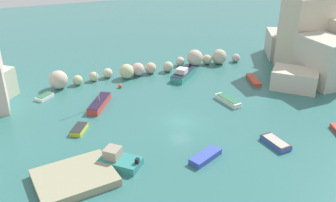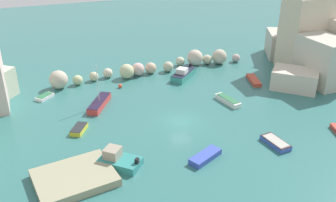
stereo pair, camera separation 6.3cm
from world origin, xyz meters
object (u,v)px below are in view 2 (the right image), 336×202
channel_buoy (120,86)px  moored_boat_4 (254,80)px  stone_dock (75,178)px  moored_boat_5 (99,103)px  moored_boat_6 (205,157)px  moored_boat_7 (228,100)px  moored_boat_1 (79,129)px  moored_boat_8 (45,97)px  moored_boat_3 (276,142)px  moored_boat_0 (118,160)px  moored_boat_2 (184,74)px

channel_buoy → moored_boat_4: 20.56m
stone_dock → channel_buoy: 22.22m
moored_boat_4 → moored_boat_5: 24.03m
moored_boat_6 → moored_boat_7: 14.08m
moored_boat_1 → moored_boat_5: size_ratio=0.49×
moored_boat_7 → moored_boat_8: bearing=55.8°
moored_boat_6 → moored_boat_3: bearing=-28.1°
stone_dock → moored_boat_8: bearing=92.7°
moored_boat_5 → moored_boat_8: bearing=-97.0°
stone_dock → moored_boat_6: 13.35m
moored_boat_1 → moored_boat_3: moored_boat_1 is taller
moored_boat_1 → moored_boat_0: bearing=-131.7°
moored_boat_4 → moored_boat_8: moored_boat_4 is taller
stone_dock → moored_boat_5: (5.66, 14.94, 0.06)m
moored_boat_2 → moored_boat_6: moored_boat_2 is taller
moored_boat_6 → moored_boat_2: bearing=46.8°
moored_boat_2 → moored_boat_3: bearing=51.9°
moored_boat_5 → moored_boat_3: bearing=75.6°
moored_boat_3 → moored_boat_5: moored_boat_5 is taller
moored_boat_5 → moored_boat_7: 17.46m
moored_boat_6 → moored_boat_8: moored_boat_6 is taller
moored_boat_3 → moored_boat_4: size_ratio=0.81×
stone_dock → moored_boat_0: moored_boat_0 is taller
moored_boat_1 → moored_boat_7: 20.27m
channel_buoy → moored_boat_2: (10.41, 0.10, 0.33)m
moored_boat_1 → moored_boat_8: bearing=45.9°
stone_dock → moored_boat_8: size_ratio=2.71×
moored_boat_0 → moored_boat_3: 17.44m
stone_dock → moored_boat_8: stone_dock is taller
moored_boat_3 → moored_boat_6: size_ratio=0.89×
moored_boat_3 → moored_boat_0: bearing=-104.6°
moored_boat_1 → moored_boat_4: moored_boat_1 is taller
stone_dock → moored_boat_2: moored_boat_2 is taller
moored_boat_0 → moored_boat_4: moored_boat_0 is taller
moored_boat_6 → moored_boat_8: bearing=98.3°
moored_boat_6 → moored_boat_4: bearing=18.8°
moored_boat_6 → channel_buoy: bearing=74.0°
channel_buoy → moored_boat_7: (12.38, -10.42, 0.05)m
moored_boat_0 → moored_boat_6: 9.01m
moored_boat_1 → moored_boat_5: moored_boat_5 is taller
channel_buoy → moored_boat_6: 21.55m
moored_boat_1 → moored_boat_2: size_ratio=0.52×
moored_boat_8 → moored_boat_0: bearing=64.5°
channel_buoy → moored_boat_7: moored_boat_7 is taller
moored_boat_4 → moored_boat_8: (-30.64, 5.80, -0.01)m
moored_boat_2 → moored_boat_8: 21.23m
moored_boat_1 → moored_boat_2: bearing=-28.7°
stone_dock → moored_boat_3: bearing=-4.7°
stone_dock → moored_boat_2: 28.49m
moored_boat_0 → moored_boat_6: moored_boat_0 is taller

